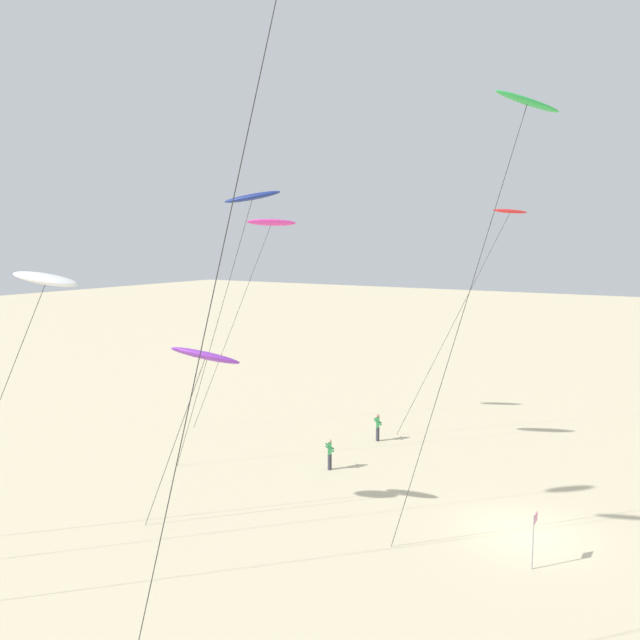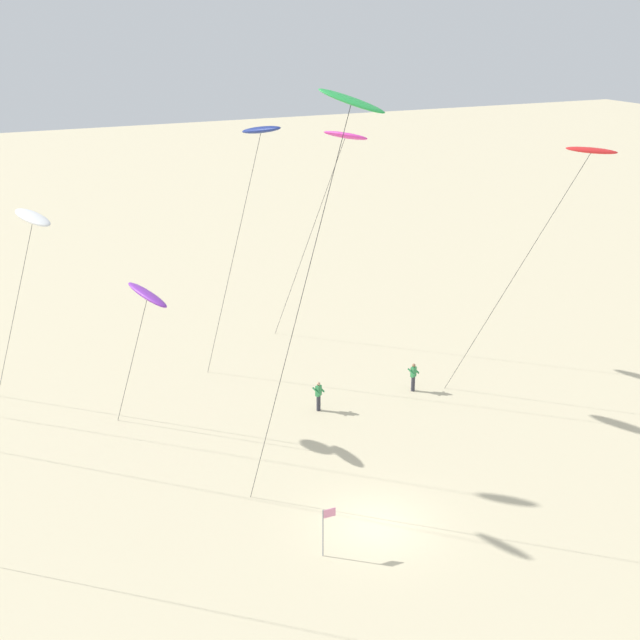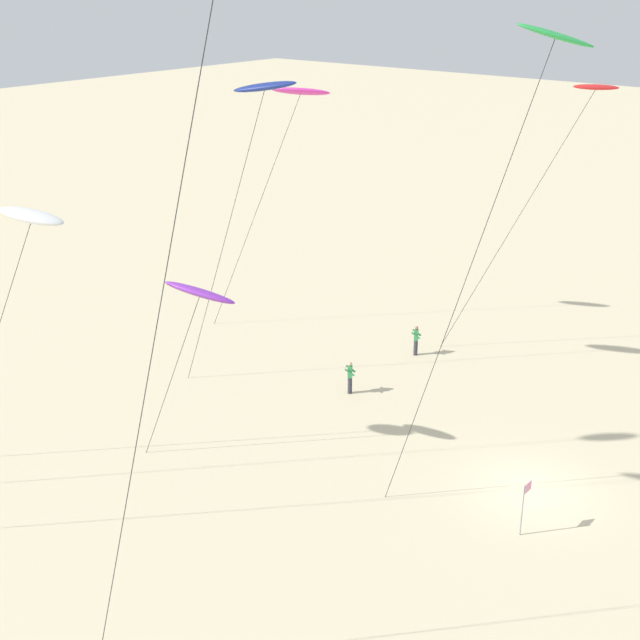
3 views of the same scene
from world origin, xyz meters
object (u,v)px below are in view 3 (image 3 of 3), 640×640
at_px(kite_green, 553,43).
at_px(kite_white, 31,217).
at_px(kite_purple, 199,293).
at_px(kite_flyer_middle, 416,340).
at_px(marker_flag, 525,499).
at_px(kite_navy, 264,89).
at_px(kite_magenta, 300,93).
at_px(kite_red, 594,91).
at_px(kite_flyer_nearest, 350,377).

bearing_deg(kite_green, kite_white, 120.14).
xyz_separation_m(kite_white, kite_purple, (4.40, -4.25, -3.29)).
height_order(kite_flyer_middle, marker_flag, marker_flag).
distance_m(kite_flyer_middle, marker_flag, 16.27).
distance_m(kite_navy, marker_flag, 20.76).
bearing_deg(kite_magenta, kite_purple, -155.25).
height_order(kite_white, kite_red, kite_red).
relative_size(kite_navy, kite_magenta, 1.09).
relative_size(kite_magenta, kite_flyer_nearest, 8.22).
xyz_separation_m(kite_magenta, kite_green, (-8.78, -18.02, 3.86)).
distance_m(kite_green, kite_flyer_nearest, 19.80).
height_order(kite_purple, kite_magenta, kite_magenta).
xyz_separation_m(kite_navy, kite_magenta, (6.56, 3.48, -1.11)).
height_order(kite_navy, kite_red, kite_navy).
relative_size(kite_white, kite_green, 0.63).
height_order(kite_navy, marker_flag, kite_navy).
bearing_deg(marker_flag, kite_purple, 104.77).
bearing_deg(kite_red, kite_purple, 160.55).
bearing_deg(kite_flyer_middle, marker_flag, -132.70).
xyz_separation_m(kite_white, kite_flyer_middle, (18.85, -5.30, -9.82)).
relative_size(kite_navy, kite_green, 0.84).
bearing_deg(kite_navy, kite_purple, -158.40).
bearing_deg(kite_navy, kite_flyer_middle, -27.66).
xyz_separation_m(kite_navy, kite_red, (12.93, -9.88, -0.60)).
height_order(kite_purple, kite_flyer_nearest, kite_purple).
height_order(kite_white, kite_green, kite_green).
bearing_deg(marker_flag, kite_navy, 76.93).
relative_size(kite_green, kite_flyer_middle, 10.71).
distance_m(kite_magenta, marker_flag, 24.84).
height_order(kite_navy, kite_purple, kite_navy).
height_order(kite_navy, kite_flyer_nearest, kite_navy).
bearing_deg(kite_magenta, kite_white, -173.54).
relative_size(kite_flyer_nearest, marker_flag, 0.80).
relative_size(kite_white, kite_purple, 1.41).
bearing_deg(kite_flyer_middle, kite_green, -131.89).
relative_size(kite_magenta, kite_green, 0.77).
bearing_deg(kite_flyer_nearest, kite_magenta, 55.41).
height_order(kite_magenta, kite_flyer_nearest, kite_magenta).
bearing_deg(kite_flyer_middle, kite_navy, 152.34).
bearing_deg(kite_red, kite_navy, 142.61).
height_order(kite_white, kite_navy, kite_navy).
bearing_deg(kite_green, kite_navy, 81.33).
relative_size(kite_white, kite_navy, 0.75).
bearing_deg(kite_navy, kite_green, -98.67).
height_order(kite_green, kite_flyer_nearest, kite_green).
height_order(kite_red, kite_magenta, kite_red).
relative_size(kite_red, kite_magenta, 1.04).
height_order(kite_purple, marker_flag, kite_purple).
xyz_separation_m(kite_purple, kite_magenta, (13.66, 6.29, 5.91)).
bearing_deg(marker_flag, kite_magenta, 62.07).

